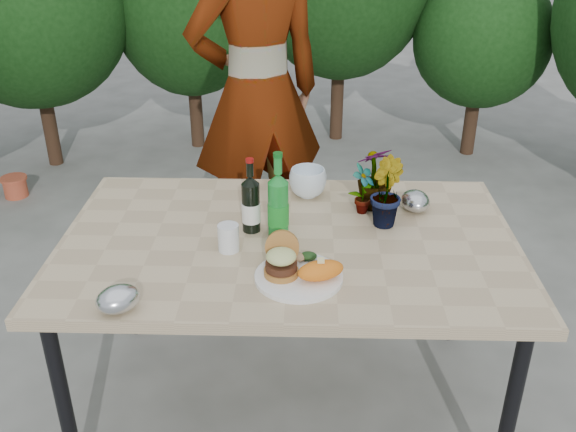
{
  "coord_description": "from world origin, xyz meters",
  "views": [
    {
      "loc": [
        0.06,
        -1.96,
        1.86
      ],
      "look_at": [
        0.0,
        -0.08,
        0.88
      ],
      "focal_mm": 40.0,
      "sensor_mm": 36.0,
      "label": 1
    }
  ],
  "objects_px": {
    "patio_table": "(289,252)",
    "person": "(257,94)",
    "dinner_plate": "(299,277)",
    "wine_bottle": "(251,205)"
  },
  "relations": [
    {
      "from": "dinner_plate",
      "to": "wine_bottle",
      "type": "xyz_separation_m",
      "value": [
        -0.17,
        0.32,
        0.09
      ]
    },
    {
      "from": "person",
      "to": "wine_bottle",
      "type": "bearing_deg",
      "value": 69.05
    },
    {
      "from": "person",
      "to": "patio_table",
      "type": "bearing_deg",
      "value": 76.01
    },
    {
      "from": "dinner_plate",
      "to": "patio_table",
      "type": "bearing_deg",
      "value": 98.56
    },
    {
      "from": "wine_bottle",
      "to": "person",
      "type": "distance_m",
      "value": 1.03
    },
    {
      "from": "patio_table",
      "to": "dinner_plate",
      "type": "height_order",
      "value": "dinner_plate"
    },
    {
      "from": "patio_table",
      "to": "person",
      "type": "height_order",
      "value": "person"
    },
    {
      "from": "person",
      "to": "dinner_plate",
      "type": "bearing_deg",
      "value": 75.78
    },
    {
      "from": "patio_table",
      "to": "dinner_plate",
      "type": "relative_size",
      "value": 5.71
    },
    {
      "from": "patio_table",
      "to": "dinner_plate",
      "type": "xyz_separation_m",
      "value": [
        0.04,
        -0.26,
        0.06
      ]
    }
  ]
}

